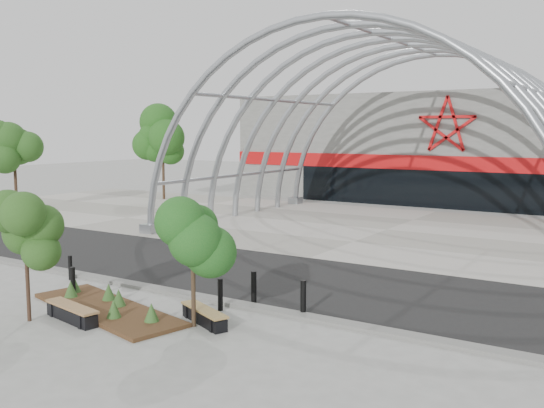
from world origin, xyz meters
The scene contains 18 objects.
ground centered at (0.00, 0.00, 0.00)m, with size 140.00×140.00×0.00m, color gray.
road centered at (0.00, 3.50, 0.01)m, with size 140.00×7.00×0.02m, color black.
forecourt centered at (0.00, 15.50, 0.02)m, with size 60.00×17.00×0.04m, color gray.
kerb centered at (0.00, -0.25, 0.06)m, with size 60.00×0.50×0.12m, color #63635F.
arena_building centered at (0.00, 33.45, 3.99)m, with size 34.00×15.24×8.00m.
vault_canopy centered at (0.00, 15.50, 0.02)m, with size 20.80×15.80×20.36m.
planting_bed centered at (-1.61, -2.68, 0.15)m, with size 6.18×3.16×0.63m.
street_tree_0 centered at (-2.66, -4.54, 2.47)m, with size 1.51×1.51×3.44m.
street_tree_1 centered at (1.55, -2.45, 2.57)m, with size 1.51×1.51×3.58m.
bench_0 centered at (-1.64, -3.91, 0.22)m, with size 2.22×0.88×0.46m.
bench_1 centered at (1.64, -2.11, 0.21)m, with size 2.03×1.22×0.42m.
bollard_0 centered at (-5.51, -0.77, 0.44)m, with size 0.14×0.14×0.88m, color black.
bollard_1 centered at (-3.50, -2.32, 0.50)m, with size 0.16×0.16×1.01m, color black.
bollard_2 centered at (1.77, 0.15, 0.52)m, with size 0.17×0.17×1.04m, color black.
bollard_3 centered at (1.27, -0.88, 0.48)m, with size 0.15×0.15×0.96m, color black.
bollard_4 centered at (3.60, -0.02, 0.52)m, with size 0.17×0.17×1.04m, color black.
bg_tree_0 centered at (-20.00, 20.00, 4.64)m, with size 3.00×3.00×6.45m.
bg_tree_2 centered at (-24.00, 10.00, 3.86)m, with size 2.55×2.55×5.38m.
Camera 1 is at (11.89, -14.81, 5.31)m, focal length 40.00 mm.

